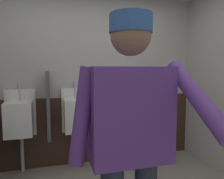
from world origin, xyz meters
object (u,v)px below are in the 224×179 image
urinal_middle (76,115)px  person (130,134)px  urinal_left (20,118)px  urinal_right (126,112)px

urinal_middle → person: (0.13, -1.82, 0.27)m
urinal_middle → person: bearing=-86.0°
urinal_left → urinal_middle: size_ratio=1.00×
urinal_middle → person: 1.85m
urinal_left → urinal_right: size_ratio=1.00×
urinal_middle → urinal_right: bearing=0.0°
urinal_left → person: bearing=-64.3°
urinal_left → urinal_right: bearing=0.0°
person → urinal_middle: bearing=94.0°
urinal_right → person: 1.94m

